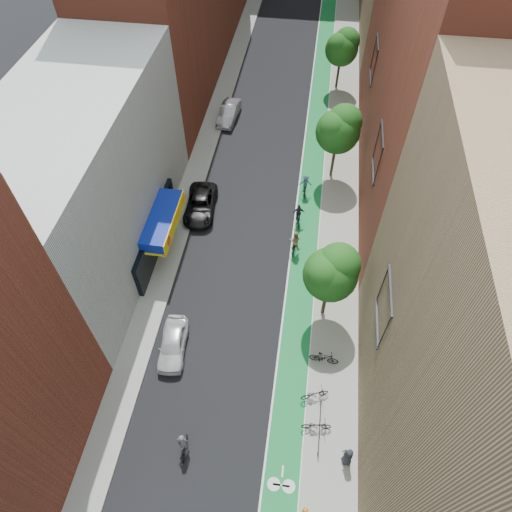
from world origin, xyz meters
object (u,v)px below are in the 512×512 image
at_px(cyclist_lane_mid, 298,217).
at_px(parked_car_white, 173,344).
at_px(cyclist_lane_near, 295,243).
at_px(pedestrian, 348,456).
at_px(cyclist_lead, 184,446).
at_px(parked_car_silver, 229,113).
at_px(cyclist_lane_far, 305,186).
at_px(fire_hydrant, 305,511).
at_px(parked_car_black, 200,204).

bearing_deg(cyclist_lane_mid, parked_car_white, 51.70).
distance_m(cyclist_lane_near, pedestrian, 15.00).
distance_m(cyclist_lead, cyclist_lane_near, 15.77).
bearing_deg(parked_car_silver, cyclist_lane_far, -45.52).
relative_size(parked_car_white, pedestrian, 2.50).
bearing_deg(cyclist_lane_mid, pedestrian, 94.66).
height_order(cyclist_lane_far, pedestrian, cyclist_lane_far).
xyz_separation_m(parked_car_silver, fire_hydrant, (9.90, -33.13, -0.14)).
height_order(cyclist_lead, cyclist_lane_far, cyclist_lead).
distance_m(parked_car_black, fire_hydrant, 22.74).
xyz_separation_m(cyclist_lane_mid, cyclist_lane_far, (0.25, 3.46, 0.15)).
relative_size(parked_car_white, cyclist_lane_far, 2.05).
distance_m(parked_car_silver, cyclist_lane_mid, 15.13).
bearing_deg(pedestrian, cyclist_lane_near, 172.01).
xyz_separation_m(parked_car_black, cyclist_lane_far, (8.10, 3.18, 0.18)).
relative_size(cyclist_lane_far, fire_hydrant, 2.42).
height_order(parked_car_white, cyclist_lane_near, cyclist_lane_near).
xyz_separation_m(parked_car_white, cyclist_lane_near, (6.85, 9.14, 0.24)).
xyz_separation_m(pedestrian, fire_hydrant, (-2.03, -2.84, -0.37)).
bearing_deg(cyclist_lead, parked_car_black, -84.94).
height_order(pedestrian, fire_hydrant, pedestrian).
distance_m(parked_car_white, pedestrian, 12.18).
bearing_deg(parked_car_silver, cyclist_lane_near, -59.82).
bearing_deg(parked_car_black, cyclist_lane_near, -26.72).
relative_size(cyclist_lane_mid, pedestrian, 1.20).
xyz_separation_m(cyclist_lane_far, pedestrian, (3.83, -20.82, 0.08)).
height_order(cyclist_lead, pedestrian, cyclist_lead).
xyz_separation_m(parked_car_black, cyclist_lead, (3.12, -18.27, 0.03)).
distance_m(parked_car_black, cyclist_lane_far, 8.70).
distance_m(parked_car_silver, fire_hydrant, 34.57).
bearing_deg(parked_car_white, cyclist_lane_far, 59.47).
relative_size(parked_car_white, cyclist_lane_mid, 2.09).
distance_m(cyclist_lead, cyclist_lane_mid, 18.59).
xyz_separation_m(parked_car_white, parked_car_silver, (-0.96, 25.00, 0.04)).
relative_size(cyclist_lane_near, cyclist_lane_mid, 1.08).
bearing_deg(cyclist_lane_far, cyclist_lane_mid, 80.04).
bearing_deg(cyclist_lead, parked_car_silver, -88.87).
xyz_separation_m(parked_car_black, parked_car_silver, (0.00, 12.65, 0.03)).
bearing_deg(cyclist_lane_mid, cyclist_lead, 66.69).
distance_m(parked_car_white, parked_car_silver, 25.02).
relative_size(parked_car_black, pedestrian, 3.10).
xyz_separation_m(parked_car_white, cyclist_lane_far, (7.14, 15.53, 0.19)).
height_order(parked_car_silver, fire_hydrant, parked_car_silver).
distance_m(parked_car_white, cyclist_lane_far, 17.09).
bearing_deg(cyclist_lane_mid, parked_car_black, -10.64).
height_order(cyclist_lead, cyclist_lane_mid, cyclist_lead).
relative_size(parked_car_black, cyclist_lead, 2.39).
bearing_deg(cyclist_lead, cyclist_lane_mid, -109.37).
distance_m(cyclist_lane_mid, cyclist_lane_far, 3.48).
bearing_deg(cyclist_lane_mid, parked_car_silver, -67.32).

